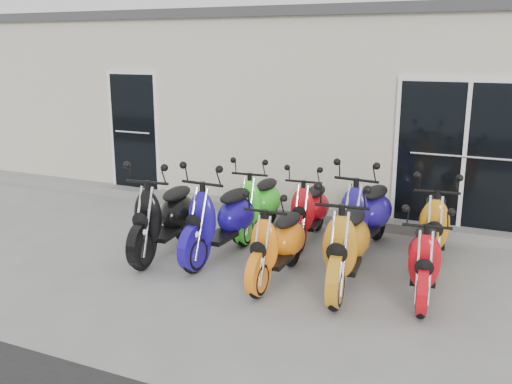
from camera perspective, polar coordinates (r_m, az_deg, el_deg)
ground at (r=7.72m, az=-1.87°, el=-6.41°), size 80.00×80.00×0.00m
building at (r=12.15m, az=9.18°, el=8.80°), size 14.00×6.00×3.20m
roof_cap at (r=12.11m, az=9.51°, el=16.74°), size 14.20×6.20×0.16m
front_step at (r=9.45m, az=3.59°, el=-2.03°), size 14.00×0.40×0.15m
door_left at (r=10.86m, az=-12.06°, el=6.22°), size 1.07×0.08×2.22m
door_right at (r=8.77m, az=20.17°, el=3.79°), size 2.02×0.08×2.22m
scooter_front_black at (r=7.69m, az=-9.20°, el=-1.37°), size 0.86×1.89×1.35m
scooter_front_blue at (r=7.48m, az=-3.58°, el=-1.61°), size 0.77×1.88×1.36m
scooter_front_orange_a at (r=6.75m, az=2.16°, el=-4.14°), size 0.59×1.61×1.19m
scooter_front_orange_b at (r=6.60m, az=9.09°, el=-3.98°), size 0.87×1.90×1.35m
scooter_front_red at (r=6.58m, az=16.56°, el=-5.37°), size 0.78×1.63×1.16m
scooter_back_green at (r=8.41m, az=0.29°, el=-0.23°), size 0.74×1.72×1.24m
scooter_back_red at (r=8.16m, az=5.41°, el=-0.91°), size 0.71×1.65×1.19m
scooter_back_blue at (r=7.81m, az=10.92°, el=-1.18°), size 0.83×1.89×1.36m
scooter_back_yellow at (r=7.74m, az=17.48°, el=-2.10°), size 0.82×1.77×1.26m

